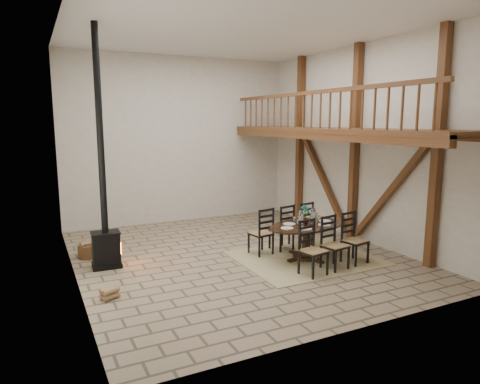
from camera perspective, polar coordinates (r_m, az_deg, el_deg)
name	(u,v)px	position (r m, az deg, el deg)	size (l,w,h in m)	color
ground	(237,255)	(10.03, -0.43, -8.44)	(8.00, 8.00, 0.00)	#8D7B5E
room_shell	(283,124)	(10.12, 5.70, 9.03)	(7.02, 8.02, 5.01)	silver
rug	(306,258)	(9.91, 8.77, -8.72)	(3.00, 2.50, 0.02)	tan
dining_table	(306,241)	(9.79, 8.83, -6.46)	(2.09, 2.39, 1.24)	black
wood_stove	(104,215)	(9.39, -17.63, -2.90)	(0.62, 0.49, 5.00)	black
log_basket	(88,250)	(10.44, -19.58, -7.35)	(0.46, 0.46, 0.38)	brown
log_stack	(110,293)	(8.02, -17.00, -12.79)	(0.36, 0.31, 0.21)	tan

